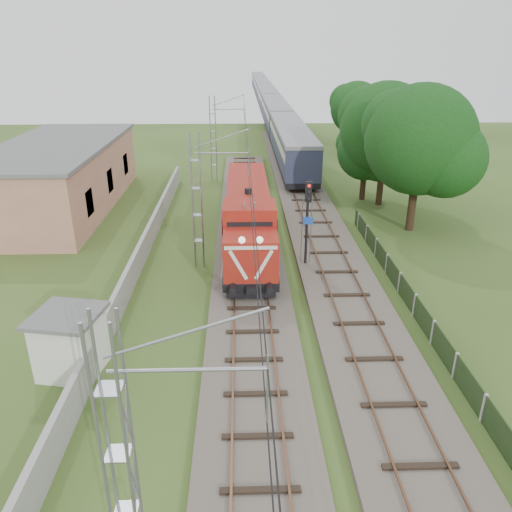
{
  "coord_description": "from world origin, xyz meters",
  "views": [
    {
      "loc": [
        -0.46,
        -15.76,
        12.42
      ],
      "look_at": [
        0.29,
        8.13,
        2.2
      ],
      "focal_mm": 35.0,
      "sensor_mm": 36.0,
      "label": 1
    }
  ],
  "objects_px": {
    "signal_post": "(308,209)",
    "relay_hut": "(70,342)",
    "coach_rake": "(267,97)",
    "locomotive": "(248,215)"
  },
  "relations": [
    {
      "from": "signal_post",
      "to": "relay_hut",
      "type": "height_order",
      "value": "signal_post"
    },
    {
      "from": "signal_post",
      "to": "relay_hut",
      "type": "xyz_separation_m",
      "value": [
        -10.76,
        -9.8,
        -2.36
      ]
    },
    {
      "from": "coach_rake",
      "to": "relay_hut",
      "type": "distance_m",
      "value": 86.13
    },
    {
      "from": "relay_hut",
      "to": "coach_rake",
      "type": "bearing_deg",
      "value": 81.72
    },
    {
      "from": "locomotive",
      "to": "coach_rake",
      "type": "xyz_separation_m",
      "value": [
        5.0,
        71.84,
        0.47
      ]
    },
    {
      "from": "locomotive",
      "to": "coach_rake",
      "type": "bearing_deg",
      "value": 86.02
    },
    {
      "from": "locomotive",
      "to": "coach_rake",
      "type": "height_order",
      "value": "locomotive"
    },
    {
      "from": "locomotive",
      "to": "signal_post",
      "type": "height_order",
      "value": "signal_post"
    },
    {
      "from": "coach_rake",
      "to": "locomotive",
      "type": "bearing_deg",
      "value": -93.98
    },
    {
      "from": "locomotive",
      "to": "coach_rake",
      "type": "relative_size",
      "value": 0.14
    }
  ]
}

